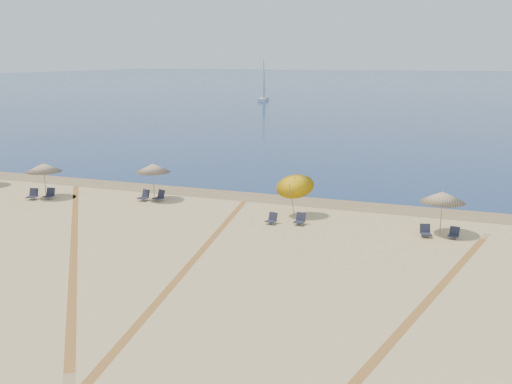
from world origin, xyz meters
TOP-DOWN VIEW (x-y plane):
  - ocean at (0.00, 225.00)m, footprint 500.00×500.00m
  - wet_sand at (0.00, 24.00)m, footprint 500.00×500.00m
  - umbrella_1 at (-14.40, 19.13)m, footprint 2.32×2.32m
  - umbrella_2 at (-7.39, 21.02)m, footprint 2.22×2.22m
  - umbrella_3 at (2.24, 20.28)m, footprint 2.20×2.21m
  - umbrella_4 at (10.38, 19.61)m, footprint 2.31×2.31m
  - chair_2 at (-14.80, 18.36)m, footprint 0.71×0.79m
  - chair_3 at (-13.89, 18.87)m, footprint 0.67×0.75m
  - chair_4 at (-7.84, 20.55)m, footprint 0.71×0.79m
  - chair_5 at (-6.87, 20.80)m, footprint 0.78×0.84m
  - chair_6 at (1.55, 18.32)m, footprint 0.61×0.68m
  - chair_7 at (3.06, 18.69)m, footprint 0.58×0.67m
  - chair_8 at (9.70, 18.77)m, footprint 0.67×0.74m
  - chair_9 at (11.08, 18.94)m, footprint 0.59×0.66m
  - sailboat_1 at (-29.89, 106.62)m, footprint 2.40×5.87m
  - tire_tracks at (0.96, 9.26)m, footprint 53.33×43.45m

SIDE VIEW (x-z plane):
  - tire_tracks at x=0.96m, z-range 0.00..0.00m
  - wet_sand at x=0.00m, z-range 0.00..0.00m
  - ocean at x=0.00m, z-range 0.01..0.01m
  - chair_9 at x=11.08m, z-range -0.04..0.56m
  - chair_6 at x=1.55m, z-range -0.04..0.58m
  - chair_8 at x=9.70m, z-range -0.04..0.60m
  - chair_7 at x=3.06m, z-range -0.04..0.61m
  - chair_4 at x=-7.84m, z-range -0.04..0.65m
  - chair_3 at x=-13.89m, z-range -0.04..0.65m
  - chair_5 at x=-6.87m, z-range -0.04..0.66m
  - chair_2 at x=-14.80m, z-range -0.04..0.66m
  - umbrella_4 at x=10.38m, z-range 0.81..3.11m
  - umbrella_3 at x=2.24m, z-range 0.60..3.34m
  - umbrella_1 at x=-14.40m, z-range 0.82..3.14m
  - umbrella_2 at x=-7.39m, z-range 0.87..3.28m
  - sailboat_1 at x=-29.89m, z-range -1.68..6.83m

